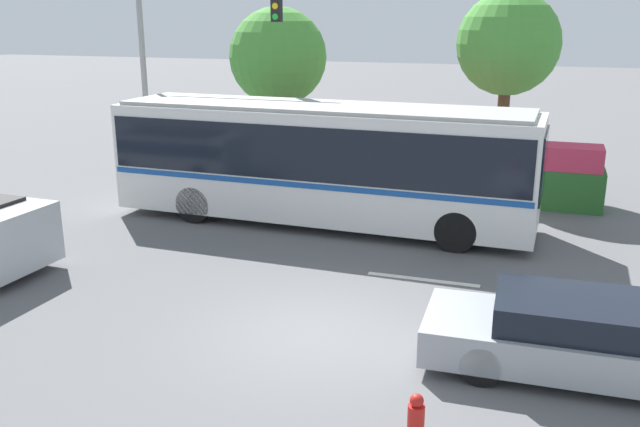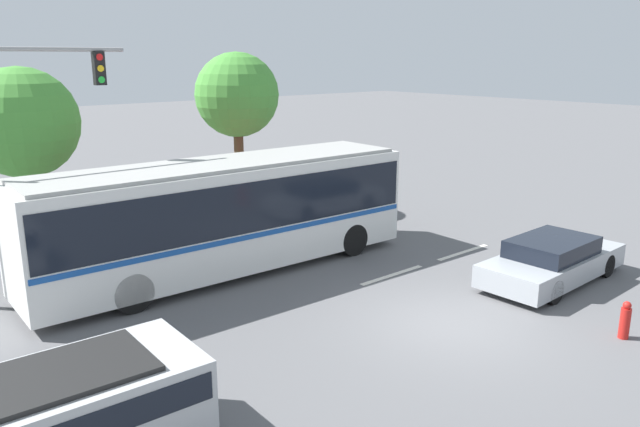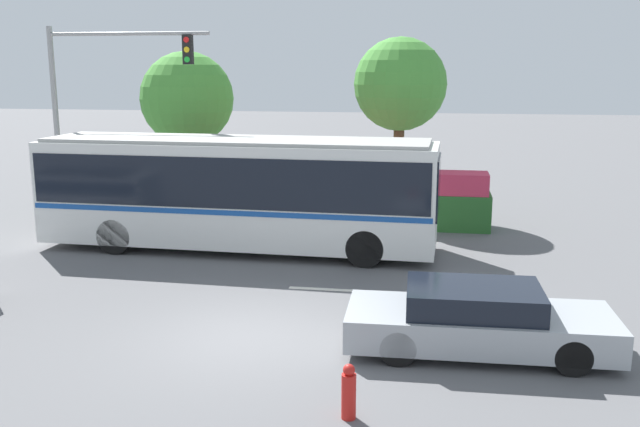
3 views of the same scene
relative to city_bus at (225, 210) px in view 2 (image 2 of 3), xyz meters
The scene contains 10 objects.
ground_plane 7.00m from the city_bus, 72.43° to the right, with size 140.00×140.00×0.00m, color #5B5B5E.
city_bus is the anchor object (origin of this frame).
sedan_foreground 9.13m from the city_bus, 45.22° to the right, with size 4.88×2.00×1.24m.
suv_left_lane 9.11m from the city_bus, 139.18° to the right, with size 4.94×2.17×1.60m.
flowering_hedge 4.24m from the city_bus, 62.16° to the left, with size 10.74×1.21×1.85m.
street_tree_left 7.17m from the city_bus, 121.36° to the left, with size 3.41×3.41×5.73m.
street_tree_centre 7.68m from the city_bus, 54.13° to the left, with size 3.22×3.22×6.19m.
fire_hydrant 10.38m from the city_bus, 64.91° to the right, with size 0.22×0.22×0.86m.
lane_stripe_near 7.61m from the city_bus, 26.57° to the right, with size 2.40×0.16×0.01m, color silver.
lane_stripe_mid 5.06m from the city_bus, 44.32° to the right, with size 2.40×0.16×0.01m, color silver.
Camera 2 is at (-10.72, -8.03, 6.01)m, focal length 34.35 mm.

